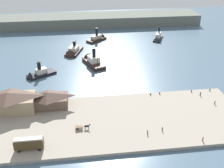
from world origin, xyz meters
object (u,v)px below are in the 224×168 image
(pedestrian_by_tram, at_px, (203,139))
(mooring_post_center_west, at_px, (191,91))
(horse_cart, at_px, (82,127))
(pedestrian_standing_center, at_px, (200,94))
(mooring_post_west, at_px, (160,93))
(ferry_approaching_east, at_px, (98,38))
(ferry_shed_west_terminal, at_px, (48,99))
(street_tram, at_px, (29,143))
(ferry_departing_north, at_px, (73,52))
(mooring_post_east, at_px, (151,94))
(pedestrian_walking_west, at_px, (215,103))
(pedestrian_at_waters_edge, at_px, (148,132))
(ferry_moored_west, at_px, (92,61))
(pedestrian_near_east_shed, at_px, (162,129))
(mooring_post_center_east, at_px, (210,90))
(ferry_mid_harbor, at_px, (38,74))
(ferry_moored_east, at_px, (158,38))
(ferry_shed_central_terminal, at_px, (9,101))

(pedestrian_by_tram, height_order, mooring_post_center_west, pedestrian_by_tram)
(horse_cart, xyz_separation_m, pedestrian_standing_center, (51.99, 17.37, -0.12))
(mooring_post_west, relative_size, ferry_approaching_east, 0.06)
(ferry_shed_west_terminal, height_order, mooring_post_center_west, ferry_shed_west_terminal)
(street_tram, bearing_deg, mooring_post_west, 29.35)
(pedestrian_standing_center, relative_size, ferry_departing_north, 0.10)
(mooring_post_east, bearing_deg, pedestrian_walking_west, -23.69)
(ferry_departing_north, bearing_deg, pedestrian_at_waters_edge, -72.20)
(pedestrian_by_tram, relative_size, ferry_moored_west, 0.08)
(horse_cart, bearing_deg, mooring_post_center_west, 22.79)
(pedestrian_at_waters_edge, bearing_deg, pedestrian_near_east_shed, 11.55)
(horse_cart, bearing_deg, mooring_post_east, 34.05)
(mooring_post_center_east, distance_m, ferry_mid_harbor, 83.57)
(pedestrian_walking_west, relative_size, ferry_mid_harbor, 0.10)
(ferry_moored_west, bearing_deg, mooring_post_center_west, -43.34)
(mooring_post_center_west, xyz_separation_m, ferry_departing_north, (-52.78, 55.09, -0.33))
(pedestrian_near_east_shed, distance_m, ferry_mid_harbor, 71.83)
(horse_cart, xyz_separation_m, pedestrian_walking_west, (55.02, 9.80, -0.20))
(pedestrian_walking_west, relative_size, ferry_moored_east, 0.10)
(pedestrian_near_east_shed, bearing_deg, ferry_mid_harbor, 133.61)
(horse_cart, distance_m, ferry_approaching_east, 100.33)
(pedestrian_by_tram, height_order, mooring_post_west, pedestrian_by_tram)
(pedestrian_by_tram, xyz_separation_m, pedestrian_near_east_shed, (-11.99, 7.26, -0.07))
(ferry_shed_central_terminal, relative_size, pedestrian_at_waters_edge, 12.71)
(pedestrian_walking_west, relative_size, mooring_post_center_east, 1.80)
(pedestrian_walking_west, bearing_deg, pedestrian_by_tram, -124.30)
(ferry_approaching_east, relative_size, ferry_moored_east, 0.96)
(pedestrian_by_tram, bearing_deg, mooring_post_west, 99.94)
(pedestrian_standing_center, height_order, mooring_post_center_west, pedestrian_standing_center)
(pedestrian_at_waters_edge, relative_size, ferry_moored_west, 0.08)
(ferry_shed_west_terminal, xyz_separation_m, ferry_mid_harbor, (-7.77, 30.59, -3.22))
(mooring_post_east, distance_m, ferry_departing_north, 64.81)
(pedestrian_by_tram, bearing_deg, mooring_post_center_east, 61.50)
(ferry_shed_central_terminal, height_order, ferry_moored_east, ferry_shed_central_terminal)
(ferry_shed_central_terminal, xyz_separation_m, horse_cart, (28.27, -15.95, -3.11))
(ferry_approaching_east, bearing_deg, street_tram, -106.24)
(street_tram, relative_size, ferry_departing_north, 0.50)
(pedestrian_near_east_shed, bearing_deg, mooring_post_east, 85.23)
(pedestrian_standing_center, relative_size, ferry_moored_west, 0.09)
(pedestrian_walking_west, bearing_deg, street_tram, -165.85)
(street_tram, relative_size, pedestrian_near_east_shed, 6.02)
(mooring_post_center_east, bearing_deg, pedestrian_standing_center, -150.75)
(pedestrian_at_waters_edge, xyz_separation_m, mooring_post_center_east, (35.31, 26.31, -0.28))
(mooring_post_east, bearing_deg, pedestrian_near_east_shed, -94.77)
(horse_cart, bearing_deg, ferry_shed_west_terminal, 128.30)
(ferry_mid_harbor, bearing_deg, ferry_moored_east, 31.77)
(ferry_shed_central_terminal, height_order, ferry_shed_west_terminal, ferry_shed_central_terminal)
(pedestrian_near_east_shed, xyz_separation_m, ferry_approaching_east, (-14.43, 103.78, -0.47))
(horse_cart, relative_size, pedestrian_standing_center, 3.10)
(horse_cart, height_order, ferry_moored_east, ferry_moored_east)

